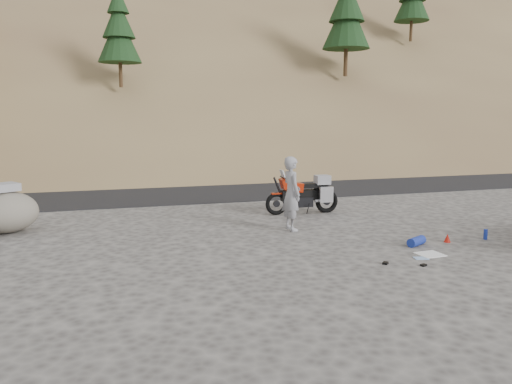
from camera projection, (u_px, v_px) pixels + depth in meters
The scene contains 13 objects.
ground at pixel (322, 240), 11.74m from camera, with size 140.00×140.00×0.00m, color #484543.
road at pixel (231, 187), 20.27m from camera, with size 120.00×7.00×0.05m, color black.
hillside at pixel (152, 31), 48.75m from camera, with size 120.00×73.00×46.72m.
motorcycle at pixel (306, 194), 14.79m from camera, with size 2.28×0.68×1.35m.
man at pixel (291, 230), 12.76m from camera, with size 0.69×0.45×1.88m, color gray.
boulder at pixel (4, 212), 12.35m from camera, with size 1.99×1.86×1.22m.
gear_white_cloth at pixel (430, 254), 10.47m from camera, with size 0.52×0.46×0.02m, color white.
gear_blue_mat at pixel (416, 241), 11.17m from camera, with size 0.21×0.21×0.51m, color navy.
gear_bottle at pixel (486, 234), 11.74m from camera, with size 0.09×0.09×0.24m, color navy.
gear_funnel at pixel (447, 238), 11.49m from camera, with size 0.15×0.15×0.20m, color #B0160B.
gear_glove_a at pixel (424, 265), 9.69m from camera, with size 0.12×0.09×0.03m, color black.
gear_glove_b at pixel (385, 263), 9.80m from camera, with size 0.13×0.09×0.04m, color black.
gear_blue_cloth at pixel (421, 258), 10.20m from camera, with size 0.28×0.20×0.01m, color #8EAEDB.
Camera 1 is at (-4.76, -10.51, 2.89)m, focal length 35.00 mm.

